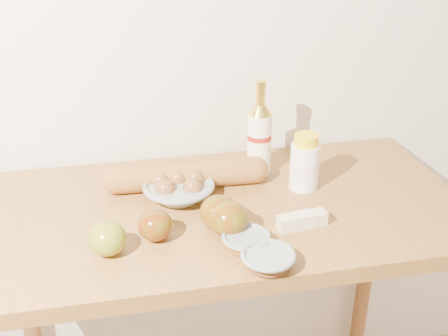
{
  "coord_description": "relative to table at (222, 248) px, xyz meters",
  "views": [
    {
      "loc": [
        -0.23,
        0.02,
        1.61
      ],
      "look_at": [
        0.0,
        1.15,
        1.02
      ],
      "focal_mm": 45.0,
      "sensor_mm": 36.0,
      "label": 1
    }
  ],
  "objects": [
    {
      "name": "back_wall",
      "position": [
        0.0,
        0.33,
        0.52
      ],
      "size": [
        3.5,
        0.02,
        2.6
      ],
      "primitive_type": "cube",
      "color": "silver",
      "rests_on": "ground"
    },
    {
      "name": "table",
      "position": [
        0.0,
        0.0,
        0.0
      ],
      "size": [
        1.2,
        0.6,
        0.9
      ],
      "color": "#A47235",
      "rests_on": "ground"
    },
    {
      "name": "bourbon_bottle",
      "position": [
        0.13,
        0.16,
        0.23
      ],
      "size": [
        0.08,
        0.08,
        0.26
      ],
      "rotation": [
        0.0,
        0.0,
        -0.29
      ],
      "color": "white",
      "rests_on": "table"
    },
    {
      "name": "cream_bottle",
      "position": [
        0.23,
        0.05,
        0.19
      ],
      "size": [
        0.1,
        0.1,
        0.15
      ],
      "rotation": [
        0.0,
        0.0,
        -0.33
      ],
      "color": "white",
      "rests_on": "table"
    },
    {
      "name": "egg_bowl",
      "position": [
        -0.1,
        0.06,
        0.15
      ],
      "size": [
        0.19,
        0.19,
        0.06
      ],
      "rotation": [
        0.0,
        0.0,
        -0.08
      ],
      "color": "gray",
      "rests_on": "table"
    },
    {
      "name": "baguette",
      "position": [
        -0.07,
        0.11,
        0.16
      ],
      "size": [
        0.43,
        0.09,
        0.07
      ],
      "rotation": [
        0.0,
        0.0,
        -0.04
      ],
      "color": "#AB7134",
      "rests_on": "table"
    },
    {
      "name": "apple_yellowgreen",
      "position": [
        -0.27,
        -0.14,
        0.16
      ],
      "size": [
        0.08,
        0.08,
        0.07
      ],
      "rotation": [
        0.0,
        0.0,
        0.04
      ],
      "color": "olive",
      "rests_on": "table"
    },
    {
      "name": "apple_redgreen_front",
      "position": [
        -0.17,
        -0.11,
        0.16
      ],
      "size": [
        0.1,
        0.1,
        0.07
      ],
      "rotation": [
        0.0,
        0.0,
        0.42
      ],
      "color": "maroon",
      "rests_on": "table"
    },
    {
      "name": "apple_redgreen_right",
      "position": [
        -0.01,
        -0.12,
        0.16
      ],
      "size": [
        0.11,
        0.11,
        0.08
      ],
      "rotation": [
        0.0,
        0.0,
        0.38
      ],
      "color": "maroon",
      "rests_on": "table"
    },
    {
      "name": "sugar_bowl",
      "position": [
        0.05,
        -0.26,
        0.14
      ],
      "size": [
        0.13,
        0.13,
        0.03
      ],
      "rotation": [
        0.0,
        0.0,
        -0.16
      ],
      "color": "gray",
      "rests_on": "table"
    },
    {
      "name": "syrup_bowl",
      "position": [
        0.02,
        -0.18,
        0.14
      ],
      "size": [
        0.12,
        0.12,
        0.03
      ],
      "rotation": [
        0.0,
        0.0,
        -0.1
      ],
      "color": "gray",
      "rests_on": "table"
    },
    {
      "name": "butter_stick",
      "position": [
        0.16,
        -0.13,
        0.14
      ],
      "size": [
        0.12,
        0.05,
        0.03
      ],
      "rotation": [
        0.0,
        0.0,
        0.13
      ],
      "color": "beige",
      "rests_on": "table"
    },
    {
      "name": "apple_extra",
      "position": [
        -0.02,
        -0.09,
        0.16
      ],
      "size": [
        0.11,
        0.11,
        0.08
      ],
      "rotation": [
        0.0,
        0.0,
        0.38
      ],
      "color": "maroon",
      "rests_on": "table"
    }
  ]
}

